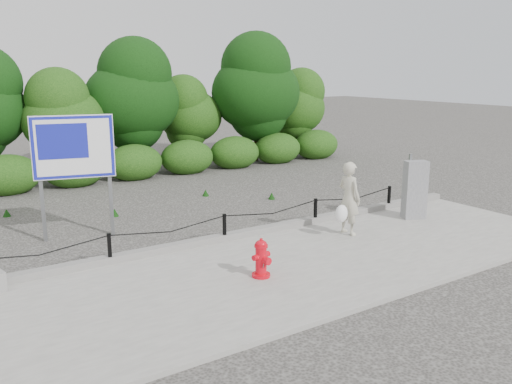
{
  "coord_description": "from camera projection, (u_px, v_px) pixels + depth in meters",
  "views": [
    {
      "loc": [
        -5.54,
        -9.59,
        3.7
      ],
      "look_at": [
        0.94,
        0.2,
        1.0
      ],
      "focal_mm": 38.0,
      "sensor_mm": 36.0,
      "label": 1
    }
  ],
  "objects": [
    {
      "name": "ground",
      "position": [
        225.0,
        245.0,
        11.6
      ],
      "size": [
        90.0,
        90.0,
        0.0
      ],
      "primitive_type": "plane",
      "color": "#2D2B28",
      "rests_on": "ground"
    },
    {
      "name": "sidewalk",
      "position": [
        279.0,
        271.0,
        9.97
      ],
      "size": [
        14.0,
        4.0,
        0.08
      ],
      "primitive_type": "cube",
      "color": "gray",
      "rests_on": "ground"
    },
    {
      "name": "curb",
      "position": [
        223.0,
        237.0,
        11.61
      ],
      "size": [
        14.0,
        0.22,
        0.14
      ],
      "primitive_type": "cube",
      "color": "slate",
      "rests_on": "sidewalk"
    },
    {
      "name": "chain_barrier",
      "position": [
        224.0,
        224.0,
        11.5
      ],
      "size": [
        10.06,
        0.06,
        0.6
      ],
      "color": "black",
      "rests_on": "sidewalk"
    },
    {
      "name": "treeline",
      "position": [
        116.0,
        102.0,
        18.76
      ],
      "size": [
        20.07,
        3.77,
        4.96
      ],
      "color": "black",
      "rests_on": "ground"
    },
    {
      "name": "fire_hydrant",
      "position": [
        261.0,
        259.0,
        9.54
      ],
      "size": [
        0.38,
        0.4,
        0.71
      ],
      "rotation": [
        0.0,
        0.0,
        0.16
      ],
      "color": "red",
      "rests_on": "sidewalk"
    },
    {
      "name": "pedestrian",
      "position": [
        349.0,
        199.0,
        11.9
      ],
      "size": [
        0.71,
        0.62,
        1.63
      ],
      "rotation": [
        0.0,
        0.0,
        1.63
      ],
      "color": "#BAB59F",
      "rests_on": "sidewalk"
    },
    {
      "name": "utility_cabinet",
      "position": [
        415.0,
        190.0,
        13.21
      ],
      "size": [
        0.62,
        0.5,
        1.57
      ],
      "rotation": [
        0.0,
        0.0,
        -0.41
      ],
      "color": "gray",
      "rests_on": "sidewalk"
    },
    {
      "name": "advertising_sign",
      "position": [
        73.0,
        153.0,
        11.6
      ],
      "size": [
        1.66,
        0.52,
        2.73
      ],
      "rotation": [
        0.0,
        0.0,
        -0.25
      ],
      "color": "slate",
      "rests_on": "ground"
    }
  ]
}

